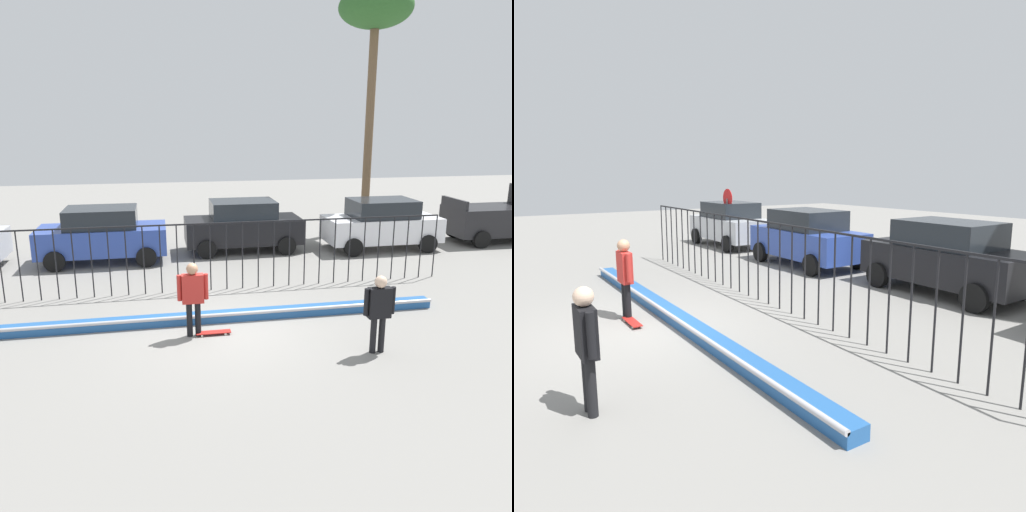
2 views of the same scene
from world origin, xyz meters
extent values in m
plane|color=gray|center=(0.00, 0.00, 0.00)|extent=(60.00, 60.00, 0.00)
cube|color=#235699|center=(0.00, 0.64, 0.11)|extent=(11.00, 0.36, 0.22)
cylinder|color=#B2B2B7|center=(0.00, 0.46, 0.22)|extent=(11.00, 0.09, 0.09)
cylinder|color=black|center=(-7.00, 3.03, 0.99)|extent=(0.04, 0.04, 1.99)
cylinder|color=black|center=(-6.53, 3.03, 0.99)|extent=(0.04, 0.04, 1.99)
cylinder|color=black|center=(-6.07, 3.03, 0.99)|extent=(0.04, 0.04, 1.99)
cylinder|color=black|center=(-5.60, 3.03, 0.99)|extent=(0.04, 0.04, 1.99)
cylinder|color=black|center=(-5.13, 3.03, 0.99)|extent=(0.04, 0.04, 1.99)
cylinder|color=black|center=(-4.67, 3.03, 0.99)|extent=(0.04, 0.04, 1.99)
cylinder|color=black|center=(-4.20, 3.03, 0.99)|extent=(0.04, 0.04, 1.99)
cylinder|color=black|center=(-3.73, 3.03, 0.99)|extent=(0.04, 0.04, 1.99)
cylinder|color=black|center=(-3.27, 3.03, 0.99)|extent=(0.04, 0.04, 1.99)
cylinder|color=black|center=(-2.80, 3.03, 0.99)|extent=(0.04, 0.04, 1.99)
cylinder|color=black|center=(-2.33, 3.03, 0.99)|extent=(0.04, 0.04, 1.99)
cylinder|color=black|center=(-1.87, 3.03, 0.99)|extent=(0.04, 0.04, 1.99)
cylinder|color=black|center=(-1.40, 3.03, 0.99)|extent=(0.04, 0.04, 1.99)
cylinder|color=black|center=(-0.93, 3.03, 0.99)|extent=(0.04, 0.04, 1.99)
cylinder|color=black|center=(-0.47, 3.03, 0.99)|extent=(0.04, 0.04, 1.99)
cylinder|color=black|center=(0.00, 3.03, 0.99)|extent=(0.04, 0.04, 1.99)
cylinder|color=black|center=(0.47, 3.03, 0.99)|extent=(0.04, 0.04, 1.99)
cylinder|color=black|center=(0.93, 3.03, 0.99)|extent=(0.04, 0.04, 1.99)
cylinder|color=black|center=(1.40, 3.03, 0.99)|extent=(0.04, 0.04, 1.99)
cylinder|color=black|center=(1.87, 3.03, 0.99)|extent=(0.04, 0.04, 1.99)
cylinder|color=black|center=(2.33, 3.03, 0.99)|extent=(0.04, 0.04, 1.99)
cylinder|color=black|center=(2.80, 3.03, 0.99)|extent=(0.04, 0.04, 1.99)
cylinder|color=black|center=(3.27, 3.03, 0.99)|extent=(0.04, 0.04, 1.99)
cylinder|color=black|center=(3.73, 3.03, 0.99)|extent=(0.04, 0.04, 1.99)
cylinder|color=black|center=(4.20, 3.03, 0.99)|extent=(0.04, 0.04, 1.99)
cylinder|color=black|center=(4.67, 3.03, 0.99)|extent=(0.04, 0.04, 1.99)
cylinder|color=black|center=(5.13, 3.03, 0.99)|extent=(0.04, 0.04, 1.99)
cylinder|color=black|center=(5.60, 3.03, 0.99)|extent=(0.04, 0.04, 1.99)
cube|color=black|center=(0.00, 3.03, 1.97)|extent=(14.00, 0.04, 0.04)
cylinder|color=black|center=(-0.82, -0.14, 0.40)|extent=(0.13, 0.13, 0.80)
cylinder|color=black|center=(-0.63, -0.14, 0.40)|extent=(0.13, 0.13, 0.80)
cube|color=#B22823|center=(-0.72, -0.14, 1.13)|extent=(0.49, 0.21, 0.66)
sphere|color=#A87A5B|center=(-0.72, -0.14, 1.60)|extent=(0.26, 0.26, 0.26)
cylinder|color=#B22823|center=(-1.02, -0.14, 1.17)|extent=(0.10, 0.10, 0.59)
cylinder|color=#B22823|center=(-0.42, -0.14, 1.17)|extent=(0.10, 0.10, 0.59)
cube|color=#A51E19|center=(-0.28, -0.18, 0.06)|extent=(0.80, 0.20, 0.02)
cylinder|color=silver|center=(-0.01, -0.10, 0.03)|extent=(0.05, 0.03, 0.05)
cylinder|color=silver|center=(-0.01, -0.25, 0.03)|extent=(0.05, 0.03, 0.05)
cylinder|color=silver|center=(-0.55, -0.10, 0.03)|extent=(0.05, 0.03, 0.05)
cylinder|color=silver|center=(-0.55, -0.25, 0.03)|extent=(0.05, 0.03, 0.05)
cylinder|color=black|center=(2.94, -1.73, 0.39)|extent=(0.13, 0.13, 0.79)
cylinder|color=black|center=(3.13, -1.73, 0.39)|extent=(0.13, 0.13, 0.79)
cube|color=black|center=(3.03, -1.73, 1.12)|extent=(0.48, 0.21, 0.65)
sphere|color=beige|center=(3.03, -1.73, 1.57)|extent=(0.26, 0.26, 0.26)
cylinder|color=black|center=(2.74, -1.73, 1.15)|extent=(0.10, 0.10, 0.58)
cylinder|color=black|center=(3.32, -1.73, 1.15)|extent=(0.10, 0.10, 0.58)
cube|color=#B7BABF|center=(-8.64, 6.74, 0.79)|extent=(4.30, 1.90, 0.90)
cube|color=#1E2328|center=(-8.64, 6.74, 1.57)|extent=(2.36, 1.71, 0.66)
cylinder|color=black|center=(-7.18, 7.69, 0.34)|extent=(0.68, 0.22, 0.68)
cylinder|color=black|center=(-7.18, 5.79, 0.34)|extent=(0.68, 0.22, 0.68)
cylinder|color=black|center=(-10.11, 7.69, 0.34)|extent=(0.68, 0.22, 0.68)
cylinder|color=black|center=(-10.11, 5.79, 0.34)|extent=(0.68, 0.22, 0.68)
cube|color=#2D479E|center=(-3.33, 6.79, 0.79)|extent=(4.30, 1.90, 0.90)
cube|color=#1E2328|center=(-3.33, 6.79, 1.57)|extent=(2.37, 1.71, 0.66)
cylinder|color=black|center=(-1.87, 7.74, 0.34)|extent=(0.68, 0.22, 0.68)
cylinder|color=black|center=(-1.87, 5.84, 0.34)|extent=(0.68, 0.22, 0.68)
cylinder|color=black|center=(-4.80, 7.74, 0.34)|extent=(0.68, 0.22, 0.68)
cylinder|color=black|center=(-4.80, 5.84, 0.34)|extent=(0.68, 0.22, 0.68)
cube|color=black|center=(1.68, 7.45, 0.79)|extent=(4.30, 1.90, 0.90)
cube|color=#1E2328|center=(1.68, 7.45, 1.57)|extent=(2.37, 1.71, 0.66)
cylinder|color=black|center=(3.14, 8.40, 0.34)|extent=(0.68, 0.22, 0.68)
cylinder|color=black|center=(3.14, 6.50, 0.34)|extent=(0.68, 0.22, 0.68)
cylinder|color=black|center=(0.22, 8.40, 0.34)|extent=(0.68, 0.22, 0.68)
cylinder|color=black|center=(0.22, 6.50, 0.34)|extent=(0.68, 0.22, 0.68)
cylinder|color=slate|center=(-7.80, 6.15, 1.05)|extent=(0.07, 0.07, 2.10)
cylinder|color=red|center=(-7.80, 6.17, 2.12)|extent=(0.76, 0.02, 0.76)
camera|label=1|loc=(-1.37, -11.02, 4.78)|focal=35.72mm
camera|label=2|loc=(8.96, -2.87, 3.06)|focal=32.43mm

